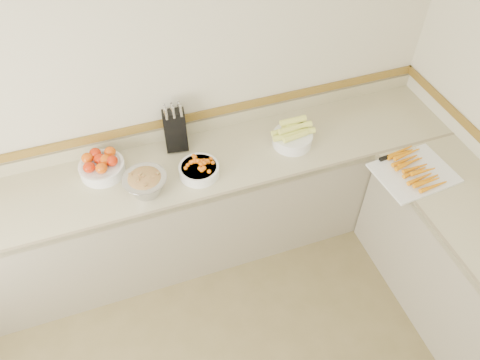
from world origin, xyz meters
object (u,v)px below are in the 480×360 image
object	(u,v)px
corn_bowl	(293,136)
cutting_board	(414,170)
knife_block	(175,129)
cherry_tomato_bowl	(199,169)
tomato_bowl	(101,166)
rhubarb_bowl	(145,183)

from	to	relation	value
corn_bowl	cutting_board	world-z (taller)	corn_bowl
cutting_board	knife_block	bearing A→B (deg)	151.24
cherry_tomato_bowl	cutting_board	xyz separation A→B (m)	(1.35, -0.46, -0.03)
tomato_bowl	rhubarb_bowl	bearing A→B (deg)	-47.65
cherry_tomato_bowl	rhubarb_bowl	distance (m)	0.36
corn_bowl	rhubarb_bowl	size ratio (longest dim) A/B	1.10
cherry_tomato_bowl	cutting_board	world-z (taller)	cherry_tomato_bowl
rhubarb_bowl	cutting_board	world-z (taller)	rhubarb_bowl
tomato_bowl	rhubarb_bowl	xyz separation A→B (m)	(0.24, -0.27, 0.02)
knife_block	tomato_bowl	xyz separation A→B (m)	(-0.53, -0.10, -0.08)
corn_bowl	cherry_tomato_bowl	bearing A→B (deg)	-174.08
rhubarb_bowl	corn_bowl	bearing A→B (deg)	6.05
tomato_bowl	corn_bowl	size ratio (longest dim) A/B	0.96
cherry_tomato_bowl	rhubarb_bowl	xyz separation A→B (m)	(-0.36, -0.04, 0.03)
cherry_tomato_bowl	rhubarb_bowl	bearing A→B (deg)	-173.68
rhubarb_bowl	knife_block	bearing A→B (deg)	51.34
cherry_tomato_bowl	corn_bowl	xyz separation A→B (m)	(0.70, 0.07, 0.02)
cutting_board	rhubarb_bowl	bearing A→B (deg)	166.20
tomato_bowl	cherry_tomato_bowl	bearing A→B (deg)	-20.55
knife_block	cutting_board	bearing A→B (deg)	-28.76
knife_block	rhubarb_bowl	world-z (taller)	knife_block
cutting_board	corn_bowl	bearing A→B (deg)	140.57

